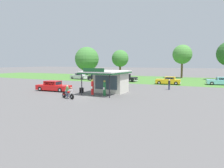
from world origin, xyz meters
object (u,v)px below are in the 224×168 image
object	(u,v)px
parked_car_back_row_centre	(168,81)
parked_car_back_row_far_right	(98,78)
bystander_strolling_foreground	(117,79)
featured_classic_sedan	(53,86)
parked_car_back_row_far_left	(221,81)
gas_pump_offside	(104,89)
parked_car_back_row_left	(79,76)
bystander_admiring_sedan	(169,84)
spare_tire_stack	(82,90)
parked_car_back_row_right	(126,78)
gas_pump_nearside	(92,88)
motorcycle_with_rider	(68,93)

from	to	relation	value
parked_car_back_row_centre	parked_car_back_row_far_right	distance (m)	16.75
bystander_strolling_foreground	featured_classic_sedan	bearing A→B (deg)	-104.82
parked_car_back_row_centre	parked_car_back_row_far_left	size ratio (longest dim) A/B	0.90
gas_pump_offside	parked_car_back_row_left	distance (m)	28.46
bystander_admiring_sedan	bystander_strolling_foreground	distance (m)	12.61
gas_pump_offside	bystander_strolling_foreground	xyz separation A→B (m)	(-5.37, 15.61, -0.02)
spare_tire_stack	parked_car_back_row_right	bearing A→B (deg)	93.65
gas_pump_nearside	bystander_admiring_sedan	size ratio (longest dim) A/B	1.31
gas_pump_nearside	parked_car_back_row_far_right	bearing A→B (deg)	118.22
gas_pump_offside	featured_classic_sedan	distance (m)	9.28
featured_classic_sedan	spare_tire_stack	bearing A→B (deg)	2.77
parked_car_back_row_right	featured_classic_sedan	bearing A→B (deg)	-100.35
featured_classic_sedan	gas_pump_nearside	bearing A→B (deg)	-8.26
parked_car_back_row_right	bystander_admiring_sedan	world-z (taller)	parked_car_back_row_right
gas_pump_nearside	motorcycle_with_rider	bearing A→B (deg)	-112.02
motorcycle_with_rider	parked_car_back_row_centre	size ratio (longest dim) A/B	0.44
gas_pump_nearside	parked_car_back_row_right	xyz separation A→B (m)	(-3.84, 20.84, -0.23)
gas_pump_nearside	parked_car_back_row_far_left	distance (m)	26.61
parked_car_back_row_centre	featured_classic_sedan	bearing A→B (deg)	-127.78
gas_pump_nearside	bystander_strolling_foreground	xyz separation A→B (m)	(-3.61, 15.61, -0.05)
featured_classic_sedan	parked_car_back_row_far_right	size ratio (longest dim) A/B	1.11
parked_car_back_row_right	parked_car_back_row_far_left	distance (m)	19.16
gas_pump_nearside	parked_car_back_row_far_right	size ratio (longest dim) A/B	0.42
parked_car_back_row_centre	bystander_admiring_sedan	xyz separation A→B (m)	(1.76, -8.26, 0.16)
parked_car_back_row_far_right	parked_car_back_row_left	distance (m)	6.50
featured_classic_sedan	bystander_admiring_sedan	size ratio (longest dim) A/B	3.48
parked_car_back_row_left	motorcycle_with_rider	bearing A→B (deg)	-57.75
parked_car_back_row_centre	parked_car_back_row_far_left	distance (m)	9.85
bystander_strolling_foreground	spare_tire_stack	xyz separation A→B (m)	(1.01, -14.29, -0.55)
gas_pump_nearside	parked_car_back_row_centre	world-z (taller)	gas_pump_nearside
bystander_strolling_foreground	parked_car_back_row_left	bearing A→B (deg)	156.57
featured_classic_sedan	parked_car_back_row_far_left	size ratio (longest dim) A/B	1.02
gas_pump_offside	motorcycle_with_rider	xyz separation A→B (m)	(-3.12, -3.36, -0.28)
parked_car_back_row_centre	bystander_admiring_sedan	size ratio (longest dim) A/B	3.08
parked_car_back_row_left	bystander_admiring_sedan	bearing A→B (deg)	-24.35
parked_car_back_row_right	parked_car_back_row_far_left	size ratio (longest dim) A/B	0.94
parked_car_back_row_centre	parked_car_back_row_left	bearing A→B (deg)	172.70
parked_car_back_row_far_left	bystander_strolling_foreground	distance (m)	19.88
parked_car_back_row_left	parked_car_back_row_right	bearing A→B (deg)	-2.48
motorcycle_with_rider	parked_car_back_row_far_right	world-z (taller)	motorcycle_with_rider
parked_car_back_row_right	bystander_strolling_foreground	xyz separation A→B (m)	(0.23, -5.23, 0.17)
parked_car_back_row_far_right	bystander_admiring_sedan	world-z (taller)	bystander_admiring_sedan
parked_car_back_row_far_right	bystander_admiring_sedan	distance (m)	20.83
gas_pump_offside	featured_classic_sedan	size ratio (longest dim) A/B	0.36
gas_pump_nearside	gas_pump_offside	bearing A→B (deg)	-0.00
motorcycle_with_rider	gas_pump_nearside	bearing A→B (deg)	67.98
spare_tire_stack	featured_classic_sedan	bearing A→B (deg)	-177.23
spare_tire_stack	parked_car_back_row_far_right	bearing A→B (deg)	113.51
parked_car_back_row_far_left	parked_car_back_row_right	bearing A→B (deg)	-177.18
gas_pump_offside	parked_car_back_row_centre	bearing A→B (deg)	77.01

